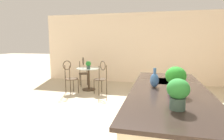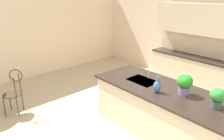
{
  "view_description": "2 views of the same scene",
  "coord_description": "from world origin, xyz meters",
  "px_view_note": "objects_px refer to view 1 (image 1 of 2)",
  "views": [
    {
      "loc": [
        3.03,
        0.67,
        1.58
      ],
      "look_at": [
        -1.62,
        -0.47,
        0.87
      ],
      "focal_mm": 29.8,
      "sensor_mm": 36.0,
      "label": 1
    },
    {
      "loc": [
        2.19,
        -2.11,
        2.54
      ],
      "look_at": [
        -0.63,
        0.39,
        1.15
      ],
      "focal_mm": 33.9,
      "sensor_mm": 36.0,
      "label": 2
    }
  ],
  "objects_px": {
    "potted_plant_on_table": "(88,64)",
    "chair_near_window": "(70,76)",
    "bistro_table": "(89,77)",
    "potted_plant_counter_far": "(178,92)",
    "chair_toward_desk": "(101,76)",
    "chair_by_island": "(84,70)",
    "potted_plant_counter_near": "(176,79)",
    "vase_on_counter": "(154,80)"
  },
  "relations": [
    {
      "from": "chair_near_window",
      "to": "vase_on_counter",
      "type": "bearing_deg",
      "value": 47.19
    },
    {
      "from": "potted_plant_counter_near",
      "to": "potted_plant_counter_far",
      "type": "distance_m",
      "value": 0.55
    },
    {
      "from": "bistro_table",
      "to": "chair_by_island",
      "type": "xyz_separation_m",
      "value": [
        -0.54,
        -0.39,
        0.13
      ]
    },
    {
      "from": "potted_plant_on_table",
      "to": "potted_plant_counter_near",
      "type": "distance_m",
      "value": 3.98
    },
    {
      "from": "chair_toward_desk",
      "to": "chair_near_window",
      "type": "bearing_deg",
      "value": -80.92
    },
    {
      "from": "potted_plant_on_table",
      "to": "potted_plant_counter_far",
      "type": "relative_size",
      "value": 0.78
    },
    {
      "from": "chair_by_island",
      "to": "chair_toward_desk",
      "type": "relative_size",
      "value": 1.0
    },
    {
      "from": "chair_near_window",
      "to": "potted_plant_on_table",
      "type": "bearing_deg",
      "value": 136.07
    },
    {
      "from": "potted_plant_counter_far",
      "to": "potted_plant_counter_near",
      "type": "bearing_deg",
      "value": 177.5
    },
    {
      "from": "bistro_table",
      "to": "vase_on_counter",
      "type": "height_order",
      "value": "vase_on_counter"
    },
    {
      "from": "potted_plant_counter_near",
      "to": "vase_on_counter",
      "type": "height_order",
      "value": "potted_plant_counter_near"
    },
    {
      "from": "chair_toward_desk",
      "to": "chair_by_island",
      "type": "bearing_deg",
      "value": -135.08
    },
    {
      "from": "chair_toward_desk",
      "to": "potted_plant_counter_far",
      "type": "distance_m",
      "value": 3.92
    },
    {
      "from": "bistro_table",
      "to": "potted_plant_counter_far",
      "type": "distance_m",
      "value": 4.59
    },
    {
      "from": "bistro_table",
      "to": "chair_near_window",
      "type": "bearing_deg",
      "value": -33.49
    },
    {
      "from": "chair_by_island",
      "to": "potted_plant_on_table",
      "type": "height_order",
      "value": "chair_by_island"
    },
    {
      "from": "chair_by_island",
      "to": "vase_on_counter",
      "type": "relative_size",
      "value": 3.62
    },
    {
      "from": "chair_near_window",
      "to": "chair_toward_desk",
      "type": "xyz_separation_m",
      "value": [
        -0.15,
        0.96,
        0.0
      ]
    },
    {
      "from": "chair_by_island",
      "to": "chair_toward_desk",
      "type": "distance_m",
      "value": 1.36
    },
    {
      "from": "chair_by_island",
      "to": "potted_plant_counter_near",
      "type": "relative_size",
      "value": 2.88
    },
    {
      "from": "bistro_table",
      "to": "potted_plant_on_table",
      "type": "bearing_deg",
      "value": 20.47
    },
    {
      "from": "chair_toward_desk",
      "to": "potted_plant_counter_near",
      "type": "bearing_deg",
      "value": 33.02
    },
    {
      "from": "potted_plant_counter_near",
      "to": "vase_on_counter",
      "type": "relative_size",
      "value": 1.26
    },
    {
      "from": "chair_near_window",
      "to": "potted_plant_on_table",
      "type": "xyz_separation_m",
      "value": [
        -0.45,
        0.43,
        0.31
      ]
    },
    {
      "from": "chair_toward_desk",
      "to": "vase_on_counter",
      "type": "bearing_deg",
      "value": 32.43
    },
    {
      "from": "chair_by_island",
      "to": "potted_plant_counter_far",
      "type": "bearing_deg",
      "value": 32.6
    },
    {
      "from": "chair_near_window",
      "to": "potted_plant_on_table",
      "type": "height_order",
      "value": "chair_near_window"
    },
    {
      "from": "potted_plant_on_table",
      "to": "potted_plant_counter_near",
      "type": "height_order",
      "value": "potted_plant_counter_near"
    },
    {
      "from": "vase_on_counter",
      "to": "potted_plant_on_table",
      "type": "bearing_deg",
      "value": -143.0
    },
    {
      "from": "potted_plant_on_table",
      "to": "vase_on_counter",
      "type": "bearing_deg",
      "value": 37.0
    },
    {
      "from": "bistro_table",
      "to": "potted_plant_counter_far",
      "type": "xyz_separation_m",
      "value": [
        3.85,
        2.41,
        0.65
      ]
    },
    {
      "from": "potted_plant_on_table",
      "to": "chair_near_window",
      "type": "bearing_deg",
      "value": -43.93
    },
    {
      "from": "bistro_table",
      "to": "vase_on_counter",
      "type": "xyz_separation_m",
      "value": [
        2.95,
        2.17,
        0.58
      ]
    },
    {
      "from": "chair_near_window",
      "to": "potted_plant_counter_near",
      "type": "distance_m",
      "value": 3.96
    },
    {
      "from": "potted_plant_counter_far",
      "to": "chair_by_island",
      "type": "bearing_deg",
      "value": -147.4
    },
    {
      "from": "chair_toward_desk",
      "to": "potted_plant_counter_near",
      "type": "height_order",
      "value": "potted_plant_counter_near"
    },
    {
      "from": "bistro_table",
      "to": "potted_plant_on_table",
      "type": "xyz_separation_m",
      "value": [
        0.13,
        0.05,
        0.43
      ]
    },
    {
      "from": "chair_by_island",
      "to": "potted_plant_counter_near",
      "type": "distance_m",
      "value": 4.8
    },
    {
      "from": "chair_near_window",
      "to": "chair_by_island",
      "type": "distance_m",
      "value": 1.12
    },
    {
      "from": "chair_toward_desk",
      "to": "vase_on_counter",
      "type": "relative_size",
      "value": 3.62
    },
    {
      "from": "chair_near_window",
      "to": "vase_on_counter",
      "type": "height_order",
      "value": "vase_on_counter"
    },
    {
      "from": "chair_by_island",
      "to": "vase_on_counter",
      "type": "height_order",
      "value": "vase_on_counter"
    }
  ]
}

